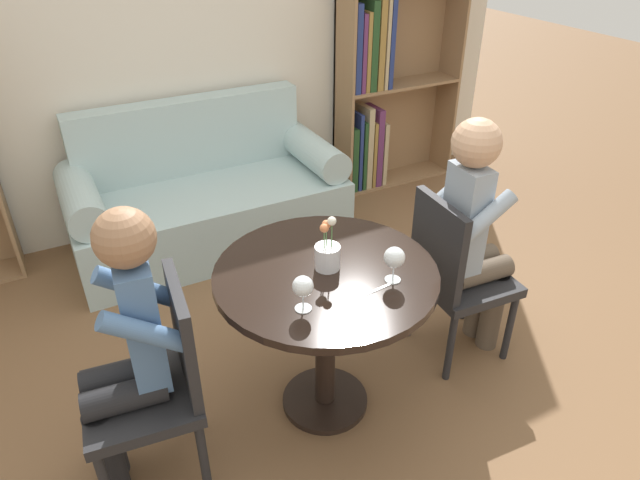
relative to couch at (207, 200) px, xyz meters
name	(u,v)px	position (x,y,z in m)	size (l,w,h in m)	color
ground_plane	(325,402)	(0.00, -1.67, -0.31)	(16.00, 16.00, 0.00)	brown
back_wall	(168,25)	(0.00, 0.42, 1.04)	(5.20, 0.05, 2.70)	silver
round_table	(326,301)	(0.00, -1.67, 0.29)	(0.92, 0.92, 0.75)	black
couch	(207,200)	(0.00, 0.00, 0.00)	(1.75, 0.80, 0.92)	#A8C1C1
bookshelf_right	(380,90)	(1.51, 0.27, 0.46)	(0.99, 0.28, 1.60)	#93704C
chair_left	(158,380)	(-0.72, -1.68, 0.18)	(0.46, 0.46, 0.90)	#232326
chair_right	(454,272)	(0.72, -1.64, 0.18)	(0.45, 0.45, 0.90)	#232326
person_left	(126,353)	(-0.81, -1.66, 0.35)	(0.44, 0.37, 1.22)	black
person_right	(475,235)	(0.81, -1.65, 0.38)	(0.43, 0.36, 1.27)	brown
wine_glass_left	(303,287)	(-0.19, -1.84, 0.54)	(0.08, 0.08, 0.14)	white
wine_glass_right	(394,258)	(0.20, -1.85, 0.55)	(0.08, 0.08, 0.15)	white
flower_vase	(327,254)	(0.02, -1.65, 0.51)	(0.11, 0.11, 0.24)	silver
knife_left_setting	(356,325)	(-0.07, -2.02, 0.45)	(0.19, 0.03, 0.00)	silver
fork_left_setting	(371,292)	(0.08, -1.88, 0.45)	(0.19, 0.03, 0.00)	silver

